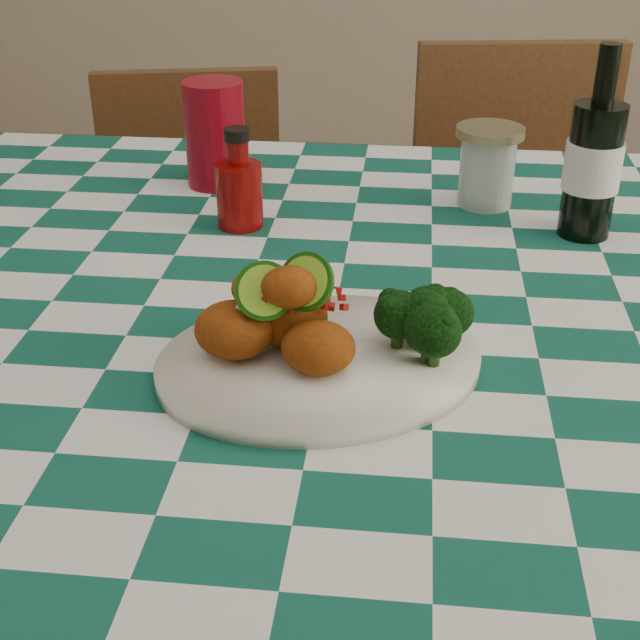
# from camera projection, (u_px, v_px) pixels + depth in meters

# --- Properties ---
(dining_table) EXTENTS (1.66, 1.06, 0.79)m
(dining_table) POSITION_uv_depth(u_px,v_px,m) (336.00, 552.00, 1.18)
(dining_table) COLOR #115141
(dining_table) RESTS_ON ground
(plate) EXTENTS (0.37, 0.33, 0.02)m
(plate) POSITION_uv_depth(u_px,v_px,m) (320.00, 363.00, 0.83)
(plate) COLOR white
(plate) RESTS_ON dining_table
(fried_chicken_pile) EXTENTS (0.14, 0.10, 0.09)m
(fried_chicken_pile) POSITION_uv_depth(u_px,v_px,m) (291.00, 311.00, 0.81)
(fried_chicken_pile) COLOR #913D0E
(fried_chicken_pile) RESTS_ON plate
(broccoli_side) EXTENTS (0.08, 0.08, 0.06)m
(broccoli_side) POSITION_uv_depth(u_px,v_px,m) (423.00, 327.00, 0.82)
(broccoli_side) COLOR black
(broccoli_side) RESTS_ON plate
(red_tumbler) EXTENTS (0.09, 0.09, 0.15)m
(red_tumbler) POSITION_uv_depth(u_px,v_px,m) (215.00, 134.00, 1.25)
(red_tumbler) COLOR maroon
(red_tumbler) RESTS_ON dining_table
(ketchup_bottle) EXTENTS (0.06, 0.06, 0.13)m
(ketchup_bottle) POSITION_uv_depth(u_px,v_px,m) (239.00, 178.00, 1.12)
(ketchup_bottle) COLOR #710605
(ketchup_bottle) RESTS_ON dining_table
(mason_jar) EXTENTS (0.11, 0.11, 0.11)m
(mason_jar) POSITION_uv_depth(u_px,v_px,m) (487.00, 167.00, 1.19)
(mason_jar) COLOR #B2BCBA
(mason_jar) RESTS_ON dining_table
(beer_bottle) EXTENTS (0.08, 0.08, 0.24)m
(beer_bottle) POSITION_uv_depth(u_px,v_px,m) (596.00, 144.00, 1.07)
(beer_bottle) COLOR black
(beer_bottle) RESTS_ON dining_table
(wooden_chair_left) EXTENTS (0.45, 0.46, 0.82)m
(wooden_chair_left) POSITION_uv_depth(u_px,v_px,m) (196.00, 291.00, 1.82)
(wooden_chair_left) COLOR #472814
(wooden_chair_left) RESTS_ON ground
(wooden_chair_right) EXTENTS (0.46, 0.47, 0.88)m
(wooden_chair_right) POSITION_uv_depth(u_px,v_px,m) (522.00, 292.00, 1.74)
(wooden_chair_right) COLOR #472814
(wooden_chair_right) RESTS_ON ground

